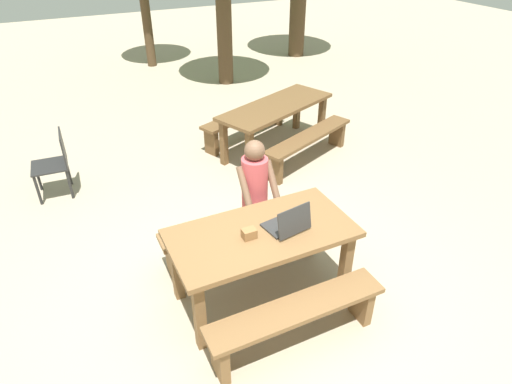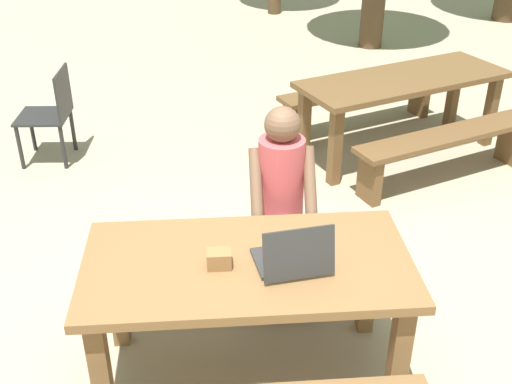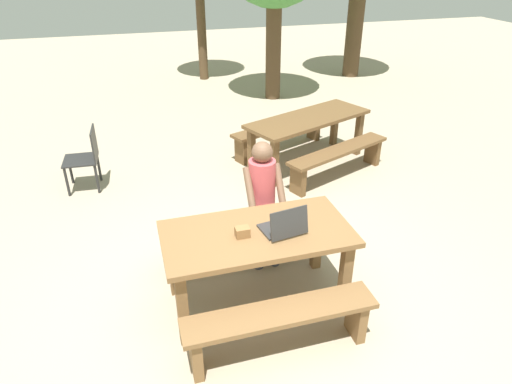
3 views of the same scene
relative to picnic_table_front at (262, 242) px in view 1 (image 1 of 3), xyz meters
The scene contains 11 objects.
ground_plane 0.65m from the picnic_table_front, ahead, with size 30.00×30.00×0.00m, color tan.
picnic_table_front is the anchor object (origin of this frame).
bench_near 0.73m from the picnic_table_front, 90.00° to the right, with size 1.57×0.30×0.45m.
bench_far 0.73m from the picnic_table_front, 90.00° to the left, with size 1.57×0.30×0.45m.
laptop 0.30m from the picnic_table_front, 19.50° to the right, with size 0.39×0.36×0.27m.
small_pouch 0.22m from the picnic_table_front, 165.47° to the right, with size 0.12×0.09×0.09m.
person_seated 0.67m from the picnic_table_front, 68.48° to the left, with size 0.38×0.39×1.32m.
plastic_chair 3.22m from the picnic_table_front, 119.05° to the left, with size 0.46×0.46×0.85m.
picnic_table_mid 3.14m from the picnic_table_front, 59.72° to the left, with size 2.06×1.39×0.74m.
bench_mid_south 2.82m from the picnic_table_front, 49.46° to the left, with size 1.73×0.94×0.44m.
bench_mid_north 3.57m from the picnic_table_front, 67.79° to the left, with size 1.73×0.94×0.44m.
Camera 1 is at (-1.40, -2.78, 3.16)m, focal length 30.92 mm.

